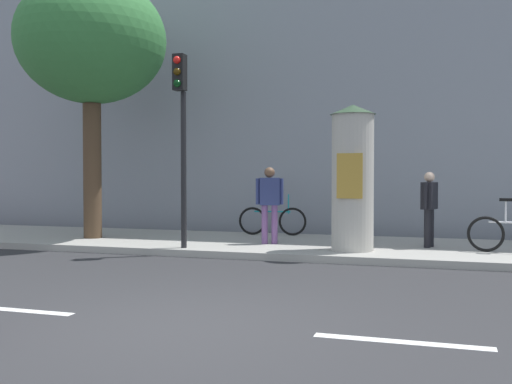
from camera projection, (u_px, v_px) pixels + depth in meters
ground_plane at (185, 324)px, 6.66m from camera, size 80.00×80.00×0.00m
sidewalk_curb at (312, 246)px, 13.34m from camera, size 36.00×4.00×0.15m
lane_markings at (185, 324)px, 6.66m from camera, size 25.80×0.16×0.01m
building_backdrop at (346, 49)px, 17.95m from camera, size 36.00×5.00×11.16m
traffic_light at (181, 118)px, 12.30m from camera, size 0.24×0.45×4.07m
poster_column at (353, 177)px, 12.00m from camera, size 0.94×0.94×2.99m
street_tree at (91, 42)px, 14.33m from camera, size 3.64×3.64×6.41m
pedestrian_in_light_jacket at (429, 203)px, 12.55m from camera, size 0.36×0.63×1.62m
pedestrian_in_red_top at (270, 199)px, 13.19m from camera, size 0.60×0.36×1.73m
bicycle_upright at (272, 220)px, 15.10m from camera, size 1.77×0.25×1.09m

